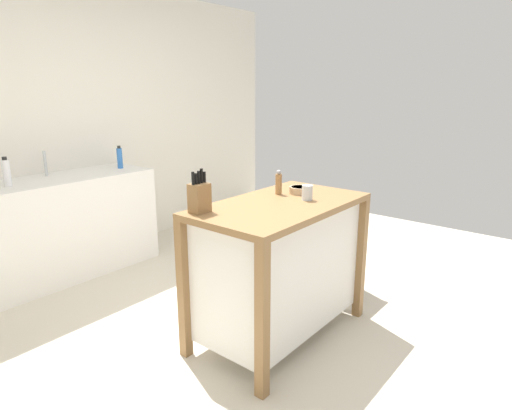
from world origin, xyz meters
TOP-DOWN VIEW (x-y plane):
  - ground_plane at (0.00, 0.00)m, footprint 6.38×6.38m
  - wall_back at (0.00, 2.29)m, footprint 5.38×0.10m
  - kitchen_island at (0.02, -0.15)m, footprint 1.19×0.67m
  - knife_block at (-0.45, 0.09)m, footprint 0.11×0.09m
  - bowl_stoneware_deep at (0.31, -0.10)m, footprint 0.15×0.15m
  - drinking_cup at (0.19, -0.24)m, footprint 0.07×0.07m
  - pepper_grinder at (0.20, 0.00)m, footprint 0.04×0.04m
  - trash_bin at (0.86, -0.11)m, footprint 0.36×0.28m
  - sink_counter at (-0.39, 1.94)m, footprint 1.63×0.60m
  - sink_faucet at (-0.39, 2.08)m, footprint 0.02×0.02m
  - bottle_hand_soap at (-0.78, 1.90)m, footprint 0.06×0.06m
  - bottle_spray_cleaner at (0.25, 1.92)m, footprint 0.05×0.05m

SIDE VIEW (x-z plane):
  - ground_plane at x=0.00m, z-range 0.00..0.00m
  - trash_bin at x=0.86m, z-range 0.00..0.63m
  - sink_counter at x=-0.39m, z-range 0.00..0.88m
  - kitchen_island at x=0.02m, z-range 0.05..0.98m
  - bowl_stoneware_deep at x=0.31m, z-range 0.93..0.97m
  - drinking_cup at x=0.19m, z-range 0.92..1.02m
  - bottle_spray_cleaner at x=0.25m, z-range 0.87..1.09m
  - bottle_hand_soap at x=-0.78m, z-range 0.87..1.11m
  - sink_faucet at x=-0.39m, z-range 0.88..1.10m
  - pepper_grinder at x=0.20m, z-range 0.92..1.09m
  - knife_block at x=-0.45m, z-range 0.89..1.14m
  - wall_back at x=0.00m, z-range 0.00..2.60m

